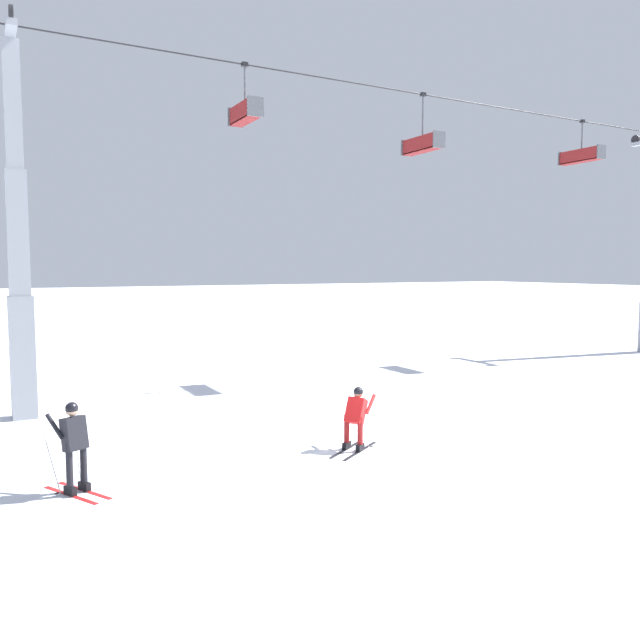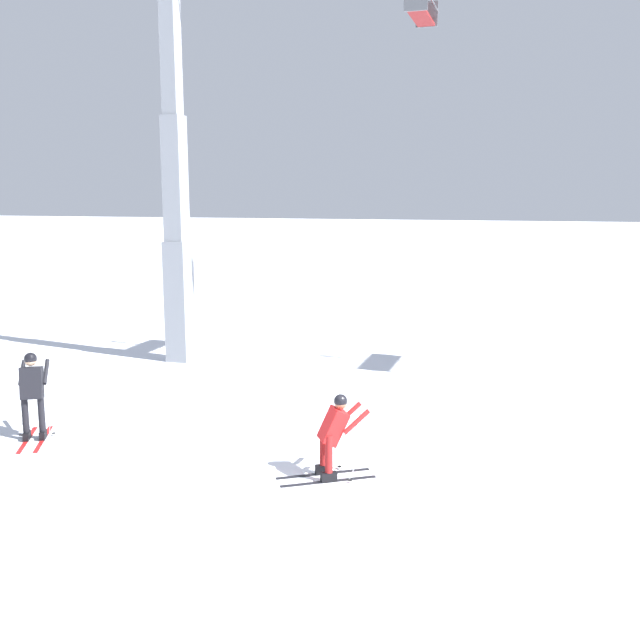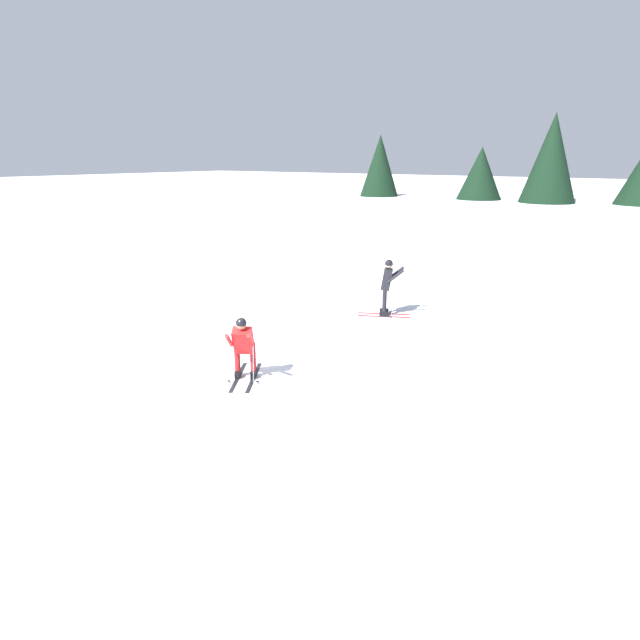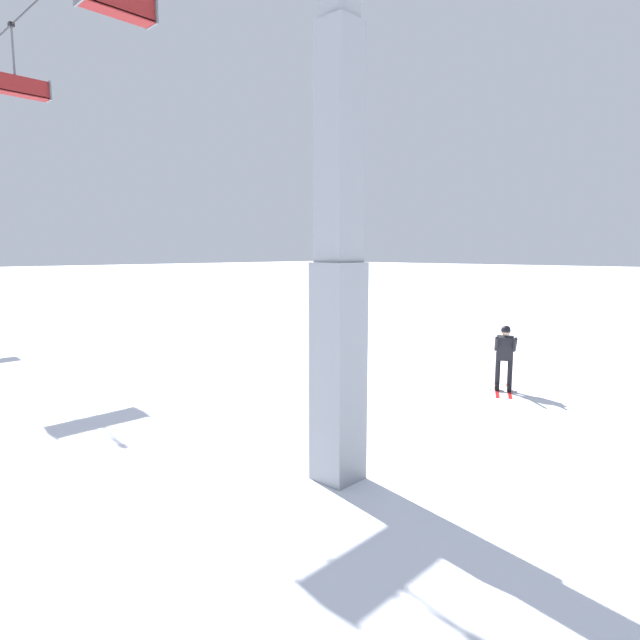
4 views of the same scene
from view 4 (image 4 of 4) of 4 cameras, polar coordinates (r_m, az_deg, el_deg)
name	(u,v)px [view 4 (image 4 of 4)]	position (r m, az deg, el deg)	size (l,w,h in m)	color
ground_plane	(331,352)	(19.65, 1.23, -3.46)	(260.00, 260.00, 0.00)	white
skier_carving_main	(333,334)	(18.44, 1.38, -1.49)	(1.68, 1.33, 1.61)	black
lift_tower_near	(339,186)	(8.34, 2.07, 14.31)	(0.67, 2.56, 11.19)	gray
haul_cable	(9,27)	(22.27, -30.59, 25.64)	(0.05, 0.05, 35.17)	black
chairlift_seat_nearest	(118,0)	(15.03, -20.99, 29.59)	(0.61, 1.80, 1.92)	black
chairlift_seat_second	(16,85)	(21.47, -30.02, 21.19)	(0.61, 2.06, 2.27)	black
trail_marker_pole	(326,298)	(29.00, 0.65, 2.38)	(0.07, 0.28, 2.15)	orange
skier_distant_uphill	(505,353)	(14.79, 19.35, -3.35)	(1.10, 1.62, 1.82)	red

